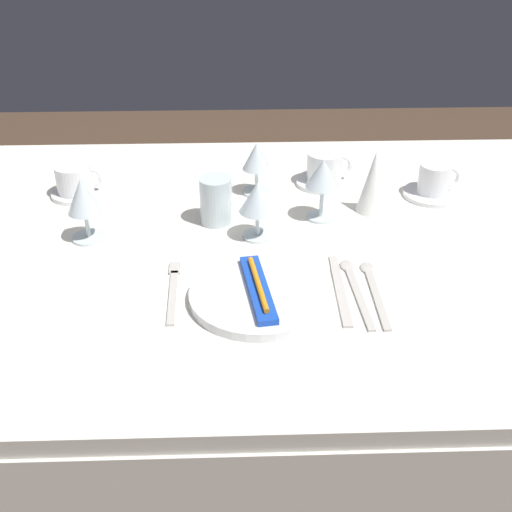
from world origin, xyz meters
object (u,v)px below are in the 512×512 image
wine_glass_centre (257,200)px  wine_glass_left (83,199)px  spoon_dessert (373,286)px  coffee_cup_right (435,179)px  toothbrush_package (258,288)px  wine_glass_far (323,176)px  dinner_knife (340,291)px  drink_tumbler (216,203)px  spoon_soup (354,285)px  fork_outer (173,289)px  dinner_plate (258,295)px  wine_glass_right (256,159)px  coffee_cup_left (75,179)px  napkin_folded (373,182)px  coffee_cup_far (325,167)px

wine_glass_centre → wine_glass_left: (-0.36, 0.00, 0.01)m
spoon_dessert → wine_glass_centre: wine_glass_centre is taller
spoon_dessert → coffee_cup_right: (0.21, 0.38, 0.04)m
toothbrush_package → wine_glass_far: wine_glass_far is taller
toothbrush_package → dinner_knife: toothbrush_package is taller
dinner_knife → drink_tumbler: bearing=130.0°
toothbrush_package → coffee_cup_right: (0.43, 0.41, 0.02)m
spoon_soup → wine_glass_far: size_ratio=1.62×
fork_outer → spoon_soup: (0.34, 0.00, 0.00)m
spoon_soup → wine_glass_left: bearing=159.9°
dinner_plate → wine_glass_left: size_ratio=1.82×
fork_outer → wine_glass_right: size_ratio=1.60×
wine_glass_left → wine_glass_right: bearing=30.0°
coffee_cup_right → coffee_cup_left: bearing=177.8°
spoon_soup → wine_glass_left: 0.58m
toothbrush_package → napkin_folded: size_ratio=1.46×
fork_outer → coffee_cup_right: 0.70m
fork_outer → coffee_cup_left: 0.49m
coffee_cup_right → wine_glass_right: bearing=175.8°
toothbrush_package → spoon_soup: (0.18, 0.04, -0.02)m
spoon_dessert → spoon_soup: bearing=172.1°
dinner_knife → wine_glass_left: wine_glass_left is taller
spoon_soup → napkin_folded: size_ratio=1.57×
dinner_knife → coffee_cup_far: coffee_cup_far is taller
coffee_cup_right → wine_glass_centre: size_ratio=0.77×
spoon_dessert → napkin_folded: napkin_folded is taller
spoon_soup → spoon_dessert: (0.03, -0.00, -0.00)m
dinner_knife → napkin_folded: (0.12, 0.32, 0.07)m
dinner_plate → drink_tumbler: drink_tumbler is taller
dinner_knife → napkin_folded: size_ratio=1.60×
coffee_cup_right → wine_glass_far: 0.30m
spoon_dessert → drink_tumbler: bearing=138.4°
coffee_cup_left → coffee_cup_right: bearing=-2.2°
fork_outer → coffee_cup_right: size_ratio=2.07×
toothbrush_package → wine_glass_left: (-0.35, 0.23, 0.07)m
fork_outer → wine_glass_right: (0.17, 0.41, 0.08)m
dinner_knife → wine_glass_left: bearing=157.0°
drink_tumbler → wine_glass_centre: bearing=-38.7°
toothbrush_package → coffee_cup_right: 0.60m
wine_glass_far → napkin_folded: bearing=15.1°
toothbrush_package → wine_glass_right: wine_glass_right is taller
wine_glass_far → drink_tumbler: wine_glass_far is taller
fork_outer → spoon_soup: 0.34m
spoon_soup → coffee_cup_right: coffee_cup_right is taller
fork_outer → wine_glass_centre: wine_glass_centre is taller
coffee_cup_right → wine_glass_left: 0.81m
toothbrush_package → spoon_dessert: (0.22, 0.03, -0.02)m
toothbrush_package → wine_glass_left: 0.43m
spoon_dessert → wine_glass_right: size_ratio=1.71×
dinner_plate → fork_outer: 0.16m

